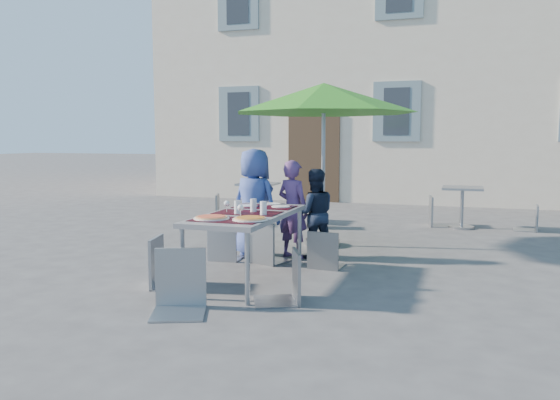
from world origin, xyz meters
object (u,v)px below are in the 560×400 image
(pizza_near_right, at_px, (250,219))
(child_0, at_px, (255,203))
(bg_chair_l_0, at_px, (223,191))
(cafe_table_1, at_px, (462,201))
(chair_2, at_px, (325,227))
(bg_chair_r_0, at_px, (309,200))
(bg_chair_l_1, at_px, (438,193))
(dining_table, at_px, (248,218))
(child_2, at_px, (314,214))
(chair_3, at_px, (165,231))
(pizza_near_left, at_px, (211,217))
(patio_umbrella, at_px, (324,99))
(chair_4, at_px, (286,246))
(bg_chair_r_1, at_px, (532,202))
(cafe_table_0, at_px, (258,195))
(chair_0, at_px, (224,222))
(chair_1, at_px, (265,217))
(chair_5, at_px, (179,243))
(child_1, at_px, (293,209))

(pizza_near_right, distance_m, child_0, 1.80)
(bg_chair_l_0, bearing_deg, cafe_table_1, 12.29)
(chair_2, distance_m, bg_chair_r_0, 3.06)
(bg_chair_l_1, bearing_deg, dining_table, -111.59)
(child_2, distance_m, chair_3, 2.16)
(pizza_near_left, xyz_separation_m, patio_umbrella, (0.47, 2.75, 1.35))
(pizza_near_right, height_order, chair_3, chair_3)
(child_2, bearing_deg, chair_4, 73.07)
(pizza_near_left, bearing_deg, bg_chair_l_1, 68.91)
(chair_2, bearing_deg, patio_umbrella, 105.02)
(bg_chair_l_0, xyz_separation_m, bg_chair_r_1, (5.27, 1.01, -0.13))
(pizza_near_left, bearing_deg, cafe_table_0, 105.11)
(chair_0, xyz_separation_m, chair_1, (0.54, 0.03, 0.07))
(cafe_table_0, bearing_deg, child_0, -70.21)
(dining_table, height_order, chair_3, chair_3)
(patio_umbrella, bearing_deg, chair_1, -107.22)
(chair_5, relative_size, bg_chair_l_1, 1.05)
(cafe_table_0, distance_m, bg_chair_r_0, 1.20)
(pizza_near_right, distance_m, cafe_table_0, 4.94)
(chair_5, height_order, cafe_table_0, chair_5)
(bg_chair_l_0, relative_size, cafe_table_1, 1.44)
(chair_5, height_order, cafe_table_1, chair_5)
(dining_table, relative_size, patio_umbrella, 0.70)
(chair_4, height_order, chair_5, chair_5)
(patio_umbrella, height_order, bg_chair_l_0, patio_umbrella)
(bg_chair_l_0, bearing_deg, patio_umbrella, -31.93)
(chair_2, bearing_deg, child_2, 117.73)
(child_0, height_order, chair_3, child_0)
(bg_chair_r_0, height_order, cafe_table_1, bg_chair_r_0)
(chair_3, height_order, cafe_table_0, chair_3)
(chair_2, height_order, bg_chair_r_0, chair_2)
(child_1, distance_m, chair_3, 1.97)
(cafe_table_1, bearing_deg, bg_chair_r_1, 5.37)
(child_1, bearing_deg, chair_5, 104.45)
(chair_0, bearing_deg, patio_umbrella, 55.13)
(patio_umbrella, bearing_deg, pizza_near_right, -91.58)
(child_1, relative_size, bg_chair_r_0, 1.52)
(dining_table, relative_size, child_2, 1.58)
(dining_table, bearing_deg, chair_3, -144.78)
(pizza_near_right, xyz_separation_m, cafe_table_0, (-1.67, 4.64, -0.28))
(dining_table, distance_m, chair_0, 1.06)
(pizza_near_left, height_order, chair_0, chair_0)
(bg_chair_r_1, bearing_deg, child_2, -132.39)
(pizza_near_left, distance_m, cafe_table_0, 4.87)
(bg_chair_l_1, bearing_deg, bg_chair_l_0, -164.52)
(dining_table, distance_m, cafe_table_0, 4.38)
(child_1, relative_size, chair_3, 1.28)
(bg_chair_r_0, bearing_deg, child_1, -79.47)
(child_0, relative_size, child_2, 1.22)
(child_0, bearing_deg, bg_chair_r_0, -73.57)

